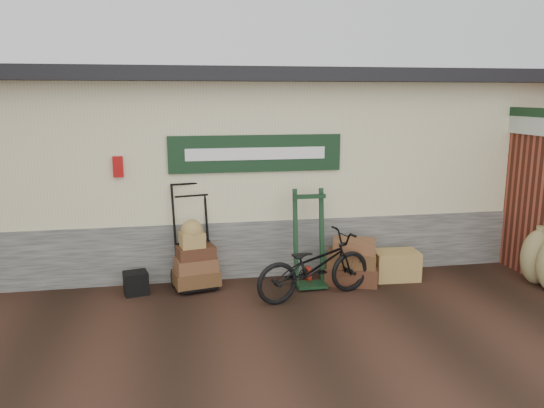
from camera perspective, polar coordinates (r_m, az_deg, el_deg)
The scene contains 10 objects.
ground at distance 7.55m, azimuth 1.76°, elevation -10.20°, with size 80.00×80.00×0.00m, color black.
station_building at distance 9.77m, azimuth -1.57°, elevation 4.63°, with size 14.40×4.10×3.20m.
brick_outbuilding at distance 10.25m, azimuth 26.90°, elevation 1.94°, with size 1.71×4.51×2.62m.
porter_trolley at distance 7.91m, azimuth -8.54°, elevation -3.31°, with size 0.78×0.59×1.57m, color black, non-canonical shape.
green_barrow at distance 7.89m, azimuth 4.06°, elevation -3.70°, with size 0.52×0.44×1.45m, color black, non-canonical shape.
suitcase_stack at distance 8.15m, azimuth 8.56°, elevation -6.07°, with size 0.78×0.49×0.69m, color #3B2512, non-canonical shape.
wicker_hamper at distance 8.48m, azimuth 13.15°, elevation -6.41°, with size 0.68×0.45×0.45m, color olive.
black_trunk at distance 7.92m, azimuth -14.43°, elevation -8.23°, with size 0.33×0.28×0.33m, color black.
bicycle at distance 7.47m, azimuth 4.58°, elevation -6.27°, with size 1.77×0.62×1.03m, color black.
burlap_sack_left at distance 8.94m, azimuth 26.69°, elevation -5.10°, with size 0.53×0.44×0.84m, color olive.
Camera 1 is at (-1.48, -6.85, 2.80)m, focal length 35.00 mm.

